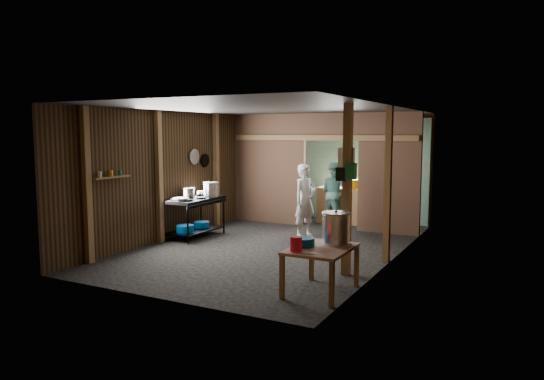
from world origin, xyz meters
The scene contains 42 objects.
floor centered at (0.00, 0.00, 0.00)m, with size 4.50×7.00×0.00m, color black.
ceiling centered at (0.00, 0.00, 2.60)m, with size 4.50×7.00×0.00m, color #282726.
wall_back centered at (0.00, 3.50, 1.30)m, with size 4.50×0.00×2.60m, color #433117.
wall_front centered at (0.00, -3.50, 1.30)m, with size 4.50×0.00×2.60m, color #433117.
wall_left centered at (-2.25, 0.00, 1.30)m, with size 0.00×7.00×2.60m, color #433117.
wall_right centered at (2.25, 0.00, 1.30)m, with size 0.00×7.00×2.60m, color #433117.
partition_left centered at (-1.32, 2.20, 1.30)m, with size 1.85×0.10×2.60m, color brown.
partition_right centered at (1.57, 2.20, 1.30)m, with size 1.35×0.10×2.60m, color brown.
partition_header centered at (0.25, 2.20, 2.30)m, with size 1.30×0.10×0.60m, color brown.
turquoise_panel centered at (0.00, 3.44, 1.25)m, with size 4.40×0.06×2.50m, color #7FCABD.
back_counter centered at (0.30, 2.95, 0.42)m, with size 1.20×0.50×0.85m, color olive.
wall_clock centered at (0.25, 3.40, 1.90)m, with size 0.20×0.20×0.03m, color silver.
post_left_a centered at (-2.18, -2.60, 1.30)m, with size 0.10×0.12×2.60m, color olive.
post_left_b centered at (-2.18, -0.80, 1.30)m, with size 0.10×0.12×2.60m, color olive.
post_left_c centered at (-2.18, 1.20, 1.30)m, with size 0.10×0.12×2.60m, color olive.
post_right centered at (2.18, -0.20, 1.30)m, with size 0.10×0.12×2.60m, color olive.
post_free centered at (1.85, -1.30, 1.30)m, with size 0.12×0.12×2.60m, color olive.
cross_beam centered at (0.00, 2.15, 2.05)m, with size 4.40×0.12×0.12m, color olive.
pan_lid_big centered at (-2.21, 0.40, 1.65)m, with size 0.34×0.34×0.03m, color gray.
pan_lid_small centered at (-2.21, 0.80, 1.55)m, with size 0.30×0.30×0.03m, color black.
wall_shelf centered at (-2.15, -2.10, 1.40)m, with size 0.14×0.80×0.03m, color olive.
jar_white centered at (-2.15, -2.35, 1.47)m, with size 0.07×0.07×0.10m, color silver.
jar_yellow centered at (-2.15, -2.10, 1.47)m, with size 0.08×0.08×0.10m, color orange.
jar_green centered at (-2.15, -1.88, 1.47)m, with size 0.06×0.06×0.10m, color #146A35.
bag_white centered at (1.80, -1.22, 1.78)m, with size 0.22×0.15×0.32m, color silver.
bag_green centered at (1.92, -1.36, 1.60)m, with size 0.16×0.12×0.24m, color #146A35.
bag_black centered at (1.78, -1.38, 1.55)m, with size 0.14×0.10×0.20m, color black.
gas_range centered at (-1.88, -0.07, 0.41)m, with size 0.71×1.39×0.82m, color black, non-canonical shape.
prep_table centered at (1.83, -2.27, 0.31)m, with size 0.77×1.05×0.62m, color tan, non-canonical shape.
stove_pot_large centered at (-1.71, 0.29, 0.96)m, with size 0.32×0.32×0.33m, color silver, non-canonical shape.
stove_pot_med centered at (-2.05, -0.03, 0.91)m, with size 0.25×0.25×0.22m, color silver, non-canonical shape.
stove_saucepan centered at (-2.05, 0.38, 0.87)m, with size 0.15×0.15×0.09m, color silver.
frying_pan centered at (-1.88, -0.52, 0.85)m, with size 0.33×0.55×0.07m, color gray, non-canonical shape.
blue_tub_front centered at (-1.88, -0.40, 0.23)m, with size 0.35×0.35×0.15m, color navy.
blue_tub_back centered at (-1.88, 0.17, 0.22)m, with size 0.32×0.32×0.13m, color navy.
stock_pot centered at (1.93, -1.97, 0.84)m, with size 0.40×0.40×0.47m, color silver, non-canonical shape.
wash_basin centered at (1.58, -2.31, 0.68)m, with size 0.31×0.31×0.12m, color navy.
pink_bucket centered at (1.61, -2.61, 0.72)m, with size 0.16×0.16×0.19m, color red.
knife centered at (1.76, -2.70, 0.63)m, with size 0.30×0.04×0.01m, color silver.
yellow_tub centered at (0.52, 2.95, 0.96)m, with size 0.38×0.38×0.21m, color orange.
cook centered at (0.12, 1.06, 0.76)m, with size 0.56×0.36×1.52m, color white.
worker_back centered at (0.15, 2.74, 0.75)m, with size 0.72×0.56×1.49m, color #538F83.
Camera 1 is at (4.34, -8.51, 2.17)m, focal length 33.40 mm.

